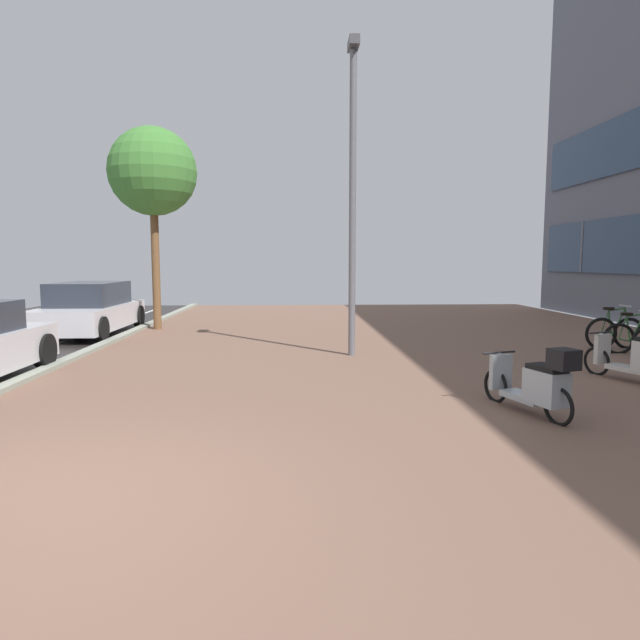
# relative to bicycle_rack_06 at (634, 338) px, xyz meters

# --- Properties ---
(ground) EXTENTS (21.00, 40.00, 0.13)m
(ground) POSITION_rel_bicycle_rack_06_xyz_m (-7.63, -6.83, -0.35)
(ground) COLOR black
(bicycle_rack_06) EXTENTS (1.28, 0.48, 0.93)m
(bicycle_rack_06) POSITION_rel_bicycle_rack_06_xyz_m (0.00, 0.00, 0.00)
(bicycle_rack_06) COLOR black
(bicycle_rack_06) RESTS_ON ground
(bicycle_rack_07) EXTENTS (1.34, 0.48, 0.99)m
(bicycle_rack_07) POSITION_rel_bicycle_rack_06_xyz_m (0.02, 0.71, 0.02)
(bicycle_rack_07) COLOR black
(bicycle_rack_07) RESTS_ON ground
(scooter_mid) EXTENTS (0.77, 1.57, 0.93)m
(scooter_mid) POSITION_rel_bicycle_rack_06_xyz_m (-4.10, -4.50, 0.09)
(scooter_mid) COLOR black
(scooter_mid) RESTS_ON ground
(parked_car_far) EXTENTS (1.90, 4.22, 1.37)m
(parked_car_far) POSITION_rel_bicycle_rack_06_xyz_m (-12.54, 3.77, 0.32)
(parked_car_far) COLOR silver
(parked_car_far) RESTS_ON ground
(lamp_post) EXTENTS (0.20, 0.52, 6.22)m
(lamp_post) POSITION_rel_bicycle_rack_06_xyz_m (-5.92, 0.07, 3.10)
(lamp_post) COLOR slate
(lamp_post) RESTS_ON ground
(street_tree) EXTENTS (2.42, 2.42, 5.60)m
(street_tree) POSITION_rel_bicycle_rack_06_xyz_m (-10.98, 4.66, 4.03)
(street_tree) COLOR brown
(street_tree) RESTS_ON ground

